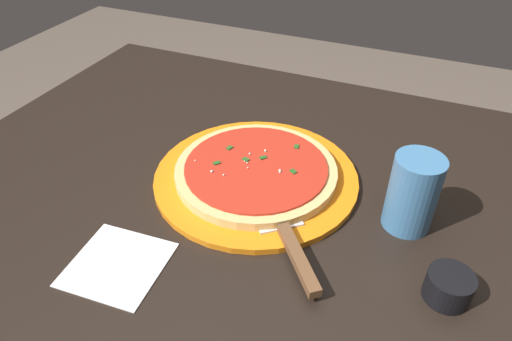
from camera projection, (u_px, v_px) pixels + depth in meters
The scene contains 7 objects.
restaurant_table at pixel (250, 226), 0.90m from camera, with size 1.13×0.85×0.74m.
serving_plate at pixel (256, 177), 0.81m from camera, with size 0.36×0.36×0.01m, color orange.
pizza at pixel (256, 170), 0.80m from camera, with size 0.28×0.28×0.02m.
pizza_server at pixel (288, 239), 0.67m from camera, with size 0.17×0.20×0.01m.
cup_tall_drink at pixel (413, 193), 0.68m from camera, with size 0.07×0.07×0.12m, color teal.
cup_small_sauce at pixel (449, 287), 0.60m from camera, with size 0.06×0.06×0.04m, color black.
napkin_folded_right at pixel (118, 264), 0.65m from camera, with size 0.13×0.13×0.00m, color white.
Camera 1 is at (0.26, -0.59, 1.25)m, focal length 32.17 mm.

